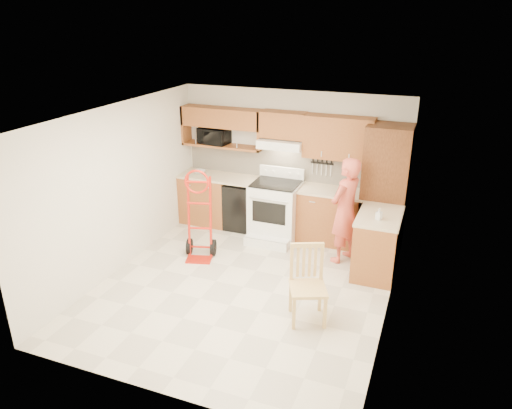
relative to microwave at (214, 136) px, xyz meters
The scene contains 28 objects.
floor 3.01m from the microwave, 55.73° to the right, with size 4.00×4.50×0.02m, color beige.
ceiling 2.67m from the microwave, 55.73° to the right, with size 4.00×4.50×0.02m, color white.
wall_back 1.48m from the microwave, ahead, with size 4.00×0.02×2.50m, color silver.
wall_front 4.59m from the microwave, 71.89° to the right, with size 4.00×0.02×2.50m, color silver.
wall_left 2.20m from the microwave, 105.78° to the right, with size 0.02×4.50×2.50m, color silver.
wall_right 4.03m from the microwave, 31.29° to the right, with size 0.02×4.50×2.50m, color silver.
backsplash 1.49m from the microwave, ahead, with size 3.92×0.03×0.55m, color beige.
lower_cab_left 1.20m from the microwave, 133.74° to the right, with size 0.90×0.60×0.90m, color brown.
dishwasher 1.37m from the microwave, 12.27° to the right, with size 0.60×0.60×0.85m, color black.
lower_cab_right 2.55m from the microwave, ahead, with size 1.14×0.60×0.90m, color brown.
countertop_left 0.75m from the microwave, 38.32° to the right, with size 1.50×0.63×0.04m, color beige.
countertop_right 2.37m from the microwave, ahead, with size 1.14×0.63×0.04m, color beige.
cab_return_right 3.47m from the microwave, 16.68° to the right, with size 0.60×1.00×0.90m, color brown.
countertop_return 3.34m from the microwave, 16.68° to the right, with size 0.63×1.00×0.04m, color beige.
pantry_tall 3.13m from the microwave, ahead, with size 0.70×0.60×2.10m, color brown.
upper_cab_left 0.38m from the microwave, ahead, with size 1.50×0.33×0.34m, color brown.
upper_shelf_mw 0.24m from the microwave, ahead, with size 1.50×0.33×0.04m, color brown.
upper_cab_center 1.34m from the microwave, ahead, with size 0.76×0.33×0.44m, color brown.
upper_cab_right 2.26m from the microwave, ahead, with size 1.14×0.33×0.70m, color brown.
range_hood 1.30m from the microwave, ahead, with size 0.76×0.46×0.14m, color white.
knife_strip 2.01m from the microwave, ahead, with size 0.40×0.05×0.29m, color black, non-canonical shape.
microwave is the anchor object (origin of this frame).
range 1.70m from the microwave, 16.10° to the right, with size 0.81×1.06×1.19m, color white, non-canonical shape.
person 2.79m from the microwave, 15.96° to the right, with size 0.62×0.41×1.70m, color #D35342.
hand_truck 1.83m from the microwave, 74.40° to the right, with size 0.53×0.48×1.34m, color red, non-canonical shape.
dining_chair 3.72m from the microwave, 45.42° to the right, with size 0.45×0.49×1.00m, color tan, non-canonical shape.
soap_bottle 3.37m from the microwave, 19.65° to the right, with size 0.08×0.08×0.17m, color white.
bowl 0.73m from the microwave, 152.30° to the right, with size 0.22×0.22×0.05m, color white.
Camera 1 is at (2.34, -5.57, 3.70)m, focal length 33.88 mm.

